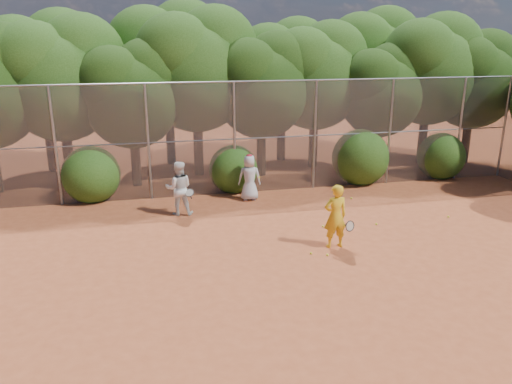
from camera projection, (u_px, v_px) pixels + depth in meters
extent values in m
plane|color=#A64925|center=(315.00, 258.00, 12.91)|extent=(80.00, 80.00, 0.00)
cylinder|color=gray|center=(55.00, 147.00, 16.44)|extent=(0.09, 0.09, 4.00)
cylinder|color=gray|center=(148.00, 143.00, 17.06)|extent=(0.09, 0.09, 4.00)
cylinder|color=gray|center=(234.00, 139.00, 17.69)|extent=(0.09, 0.09, 4.00)
cylinder|color=gray|center=(315.00, 136.00, 18.32)|extent=(0.09, 0.09, 4.00)
cylinder|color=gray|center=(390.00, 132.00, 18.94)|extent=(0.09, 0.09, 4.00)
cylinder|color=gray|center=(460.00, 129.00, 19.57)|extent=(0.09, 0.09, 4.00)
cylinder|color=gray|center=(262.00, 81.00, 17.30)|extent=(20.00, 0.05, 0.05)
cylinder|color=gray|center=(262.00, 138.00, 17.90)|extent=(20.00, 0.04, 0.04)
cube|color=slate|center=(262.00, 138.00, 17.90)|extent=(20.00, 0.02, 4.00)
cylinder|color=gray|center=(504.00, 127.00, 19.99)|extent=(0.09, 0.09, 4.00)
sphere|color=black|center=(5.00, 66.00, 17.55)|extent=(3.05, 3.05, 3.05)
cylinder|color=black|center=(68.00, 152.00, 18.98)|extent=(0.38, 0.38, 2.52)
sphere|color=#224511|center=(60.00, 86.00, 18.24)|extent=(4.03, 4.03, 4.03)
sphere|color=#224511|center=(82.00, 57.00, 18.49)|extent=(3.23, 3.23, 3.23)
sphere|color=#224511|center=(35.00, 64.00, 17.57)|extent=(3.02, 3.02, 3.02)
cylinder|color=black|center=(136.00, 158.00, 18.91)|extent=(0.36, 0.36, 2.17)
sphere|color=black|center=(131.00, 101.00, 18.27)|extent=(3.47, 3.47, 3.47)
sphere|color=black|center=(149.00, 76.00, 18.48)|extent=(2.78, 2.78, 2.78)
sphere|color=black|center=(112.00, 83.00, 17.69)|extent=(2.60, 2.60, 2.60)
cylinder|color=black|center=(198.00, 143.00, 20.29)|extent=(0.39, 0.39, 2.66)
sphere|color=#224511|center=(196.00, 78.00, 19.51)|extent=(4.26, 4.26, 4.26)
sphere|color=#224511|center=(215.00, 49.00, 19.76)|extent=(3.40, 3.40, 3.40)
sphere|color=#224511|center=(176.00, 56.00, 18.80)|extent=(3.19, 3.19, 3.19)
cylinder|color=black|center=(261.00, 148.00, 20.31)|extent=(0.37, 0.37, 2.27)
sphere|color=black|center=(261.00, 92.00, 19.64)|extent=(3.64, 3.64, 3.64)
sphere|color=black|center=(277.00, 68.00, 19.86)|extent=(2.91, 2.91, 2.91)
sphere|color=black|center=(247.00, 74.00, 19.04)|extent=(2.73, 2.73, 2.73)
cylinder|color=black|center=(313.00, 139.00, 21.55)|extent=(0.38, 0.38, 2.45)
sphere|color=#224511|center=(315.00, 83.00, 20.83)|extent=(3.92, 3.92, 3.92)
sphere|color=#224511|center=(331.00, 58.00, 21.07)|extent=(3.14, 3.14, 3.14)
sphere|color=#224511|center=(302.00, 64.00, 20.18)|extent=(2.94, 2.94, 2.94)
cylinder|color=black|center=(377.00, 145.00, 21.19)|extent=(0.36, 0.36, 2.10)
sphere|color=black|center=(380.00, 96.00, 20.58)|extent=(3.36, 3.36, 3.36)
sphere|color=black|center=(393.00, 75.00, 20.78)|extent=(2.69, 2.69, 2.69)
sphere|color=black|center=(371.00, 81.00, 20.02)|extent=(2.52, 2.52, 2.52)
cylinder|color=black|center=(423.00, 135.00, 22.20)|extent=(0.39, 0.39, 2.59)
sphere|color=#224511|center=(429.00, 76.00, 21.44)|extent=(4.14, 4.14, 4.14)
sphere|color=#224511|center=(443.00, 51.00, 21.69)|extent=(3.32, 3.32, 3.32)
sphere|color=#224511|center=(419.00, 57.00, 20.75)|extent=(3.11, 3.11, 3.11)
cylinder|color=black|center=(466.00, 137.00, 22.38)|extent=(0.37, 0.37, 2.31)
sphere|color=black|center=(473.00, 86.00, 21.70)|extent=(3.70, 3.70, 3.70)
sphere|color=black|center=(485.00, 63.00, 21.93)|extent=(2.96, 2.96, 2.96)
sphere|color=black|center=(466.00, 69.00, 21.09)|extent=(2.77, 2.77, 2.77)
cylinder|color=black|center=(50.00, 140.00, 20.90)|extent=(0.39, 0.39, 2.62)
sphere|color=#224511|center=(42.00, 78.00, 20.13)|extent=(4.20, 4.20, 4.20)
sphere|color=#224511|center=(63.00, 50.00, 20.38)|extent=(3.36, 3.36, 3.36)
sphere|color=#224511|center=(18.00, 57.00, 19.43)|extent=(3.15, 3.15, 3.15)
cylinder|color=black|center=(170.00, 133.00, 22.11)|extent=(0.40, 0.40, 2.80)
sphere|color=#224511|center=(167.00, 69.00, 21.28)|extent=(4.48, 4.48, 4.48)
sphere|color=#224511|center=(186.00, 42.00, 21.55)|extent=(3.58, 3.58, 3.58)
sphere|color=#224511|center=(147.00, 47.00, 20.54)|extent=(3.36, 3.36, 3.36)
cylinder|color=black|center=(281.00, 133.00, 22.82)|extent=(0.38, 0.38, 2.52)
sphere|color=#224511|center=(282.00, 78.00, 22.08)|extent=(4.03, 4.03, 4.03)
sphere|color=#224511|center=(297.00, 54.00, 22.32)|extent=(3.23, 3.23, 3.23)
sphere|color=#224511|center=(268.00, 59.00, 21.41)|extent=(3.02, 3.02, 3.02)
cylinder|color=black|center=(367.00, 125.00, 24.29)|extent=(0.40, 0.40, 2.73)
sphere|color=#224511|center=(371.00, 68.00, 23.49)|extent=(4.37, 4.37, 4.37)
sphere|color=#224511|center=(385.00, 44.00, 23.75)|extent=(3.49, 3.49, 3.49)
sphere|color=#224511|center=(360.00, 49.00, 22.76)|extent=(3.28, 3.28, 3.28)
sphere|color=#224511|center=(91.00, 172.00, 17.22)|extent=(2.00, 2.00, 2.00)
sphere|color=#224511|center=(233.00, 167.00, 18.30)|extent=(1.80, 1.80, 1.80)
sphere|color=#224511|center=(360.00, 155.00, 19.28)|extent=(2.20, 2.20, 2.20)
sphere|color=#224511|center=(441.00, 154.00, 20.06)|extent=(1.90, 1.90, 1.90)
imported|color=yellow|center=(335.00, 216.00, 13.34)|extent=(0.66, 0.45, 1.77)
torus|color=black|center=(350.00, 226.00, 13.30)|extent=(0.31, 0.17, 0.30)
cylinder|color=black|center=(344.00, 225.00, 13.49)|extent=(0.12, 0.28, 0.08)
imported|color=silver|center=(249.00, 178.00, 17.28)|extent=(0.86, 0.63, 1.61)
ellipsoid|color=red|center=(249.00, 156.00, 17.05)|extent=(0.22, 0.22, 0.13)
sphere|color=yellow|center=(259.00, 177.00, 17.14)|extent=(0.07, 0.07, 0.07)
imported|color=silver|center=(179.00, 188.00, 15.83)|extent=(0.91, 0.74, 1.75)
torus|color=black|center=(189.00, 193.00, 15.63)|extent=(0.37, 0.33, 0.22)
cylinder|color=black|center=(191.00, 196.00, 15.82)|extent=(0.10, 0.21, 0.23)
sphere|color=yellow|center=(323.00, 226.00, 14.97)|extent=(0.07, 0.07, 0.07)
sphere|color=yellow|center=(376.00, 224.00, 15.16)|extent=(0.07, 0.07, 0.07)
sphere|color=yellow|center=(327.00, 255.00, 13.02)|extent=(0.07, 0.07, 0.07)
sphere|color=yellow|center=(448.00, 217.00, 15.78)|extent=(0.07, 0.07, 0.07)
sphere|color=yellow|center=(311.00, 253.00, 13.12)|extent=(0.07, 0.07, 0.07)
sphere|color=yellow|center=(351.00, 198.00, 17.57)|extent=(0.07, 0.07, 0.07)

